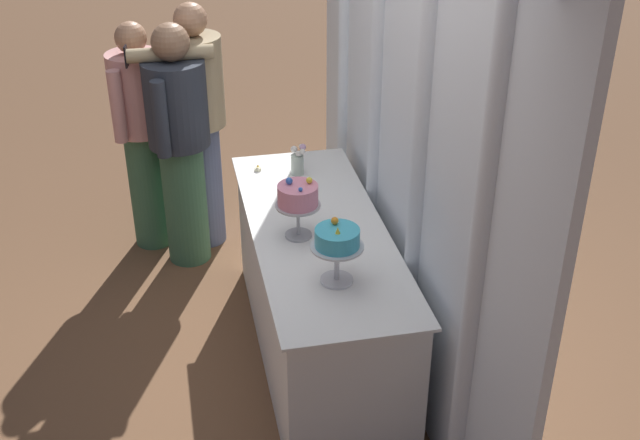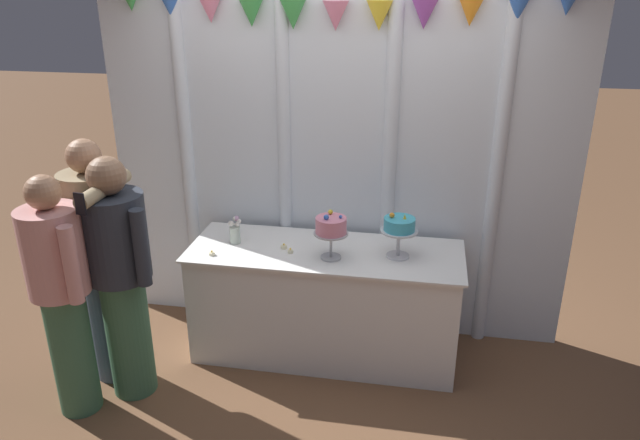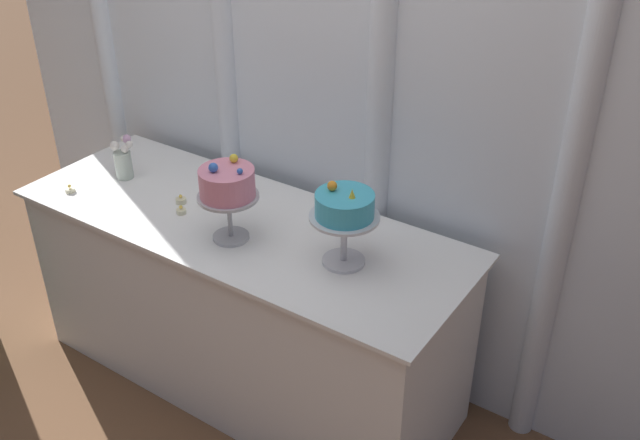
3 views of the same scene
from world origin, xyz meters
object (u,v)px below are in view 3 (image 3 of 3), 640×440
flower_vase (123,160)px  tealight_near_right (181,211)px  cake_table (244,304)px  cake_display_nearright (344,211)px  cake_display_nearleft (227,187)px  tealight_near_left (181,200)px  tealight_far_left (70,190)px

flower_vase → tealight_near_right: size_ratio=4.91×
cake_table → cake_display_nearright: bearing=-1.5°
cake_display_nearright → flower_vase: 1.12m
cake_display_nearleft → tealight_near_left: size_ratio=7.37×
cake_table → tealight_near_right: 0.47m
cake_display_nearleft → flower_vase: (-0.68, 0.12, -0.13)m
cake_display_nearleft → tealight_near_right: bearing=173.9°
tealight_near_left → cake_table: bearing=4.5°
cake_display_nearright → tealight_near_right: bearing=-174.3°
cake_display_nearleft → tealight_near_left: cake_display_nearleft is taller
tealight_far_left → cake_display_nearleft: bearing=7.1°
tealight_far_left → tealight_near_left: 0.48m
cake_display_nearleft → tealight_far_left: 0.81m
cake_display_nearright → cake_table: bearing=178.5°
cake_display_nearleft → flower_vase: bearing=169.9°
flower_vase → tealight_near_left: 0.36m
cake_table → tealight_near_left: (-0.28, -0.02, 0.41)m
cake_display_nearleft → cake_display_nearright: bearing=13.1°
flower_vase → tealight_near_right: flower_vase is taller
tealight_near_right → tealight_near_left: bearing=134.0°
cake_display_nearleft → cake_display_nearright: (0.43, 0.10, -0.01)m
cake_display_nearleft → tealight_near_left: bearing=165.0°
flower_vase → cake_table: bearing=-0.9°
cake_display_nearright → tealight_far_left: (-1.20, -0.20, -0.20)m
tealight_far_left → tealight_near_left: size_ratio=0.94×
flower_vase → tealight_far_left: (-0.09, -0.22, -0.07)m
cake_display_nearleft → cake_display_nearright: 0.44m
flower_vase → tealight_near_left: flower_vase is taller
cake_table → tealight_near_right: tealight_near_right is taller
cake_display_nearleft → cake_display_nearright: cake_display_nearleft is taller
tealight_near_right → flower_vase: bearing=167.2°
flower_vase → tealight_near_right: (0.41, -0.09, -0.07)m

